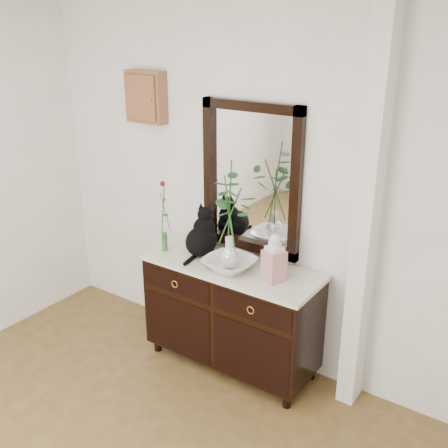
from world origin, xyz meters
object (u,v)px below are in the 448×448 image
Objects in this scene: sideboard at (232,310)px; cat at (201,232)px; lotus_bowl at (229,264)px; ginger_jar at (274,257)px.

sideboard is 0.63m from cat.
cat reaches higher than lotus_bowl.
sideboard is 0.66m from ginger_jar.
ginger_jar reaches higher than lotus_bowl.
sideboard is 0.43m from lotus_bowl.
sideboard is 3.65× the size of cat.
cat is 0.36m from lotus_bowl.
cat is (-0.29, 0.03, 0.56)m from sideboard.
ginger_jar is at bearing 6.12° from lotus_bowl.
sideboard is 3.83× the size of ginger_jar.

